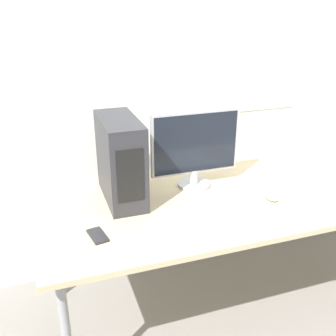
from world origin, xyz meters
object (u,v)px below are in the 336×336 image
pc_tower (121,160)px  keyboard (214,209)px  monitor_main (195,147)px  mouse (271,197)px  cell_phone (98,236)px

pc_tower → keyboard: bearing=-35.9°
monitor_main → keyboard: monitor_main is taller
monitor_main → keyboard: 0.36m
mouse → cell_phone: bearing=-176.1°
keyboard → cell_phone: size_ratio=3.60×
pc_tower → cell_phone: bearing=-119.4°
pc_tower → mouse: pc_tower is taller
pc_tower → mouse: (0.72, -0.26, -0.20)m
keyboard → cell_phone: bearing=-175.9°
keyboard → mouse: (0.33, 0.02, 0.00)m
monitor_main → mouse: size_ratio=4.87×
keyboard → cell_phone: keyboard is taller
mouse → cell_phone: (-0.90, -0.06, -0.01)m
monitor_main → keyboard: size_ratio=1.00×
mouse → cell_phone: mouse is taller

